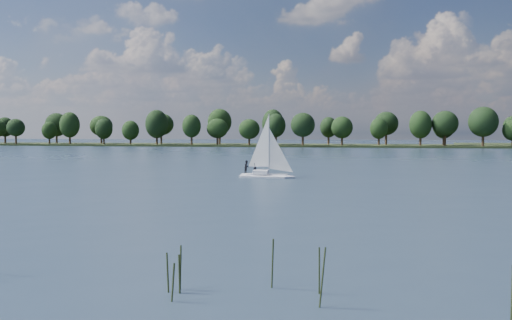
{
  "coord_description": "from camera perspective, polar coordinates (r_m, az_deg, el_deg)",
  "views": [
    {
      "loc": [
        17.87,
        -27.36,
        5.59
      ],
      "look_at": [
        3.14,
        35.96,
        2.5
      ],
      "focal_mm": 40.0,
      "sensor_mm": 36.0,
      "label": 1
    }
  ],
  "objects": [
    {
      "name": "treeline",
      "position": [
        238.08,
        4.89,
        3.31
      ],
      "size": [
        562.87,
        73.63,
        18.42
      ],
      "color": "black",
      "rests_on": "ground"
    },
    {
      "name": "ground",
      "position": [
        128.73,
        5.1,
        0.22
      ],
      "size": [
        700.0,
        700.0,
        0.0
      ],
      "primitive_type": "plane",
      "color": "#233342",
      "rests_on": "ground"
    },
    {
      "name": "far_shore",
      "position": [
        240.09,
        8.82,
        1.35
      ],
      "size": [
        660.0,
        40.0,
        1.5
      ],
      "primitive_type": "cube",
      "color": "black",
      "rests_on": "ground"
    },
    {
      "name": "sailboat",
      "position": [
        71.0,
        0.79,
        0.09
      ],
      "size": [
        6.39,
        1.99,
        8.34
      ],
      "rotation": [
        0.0,
        0.0,
        -0.03
      ],
      "color": "white",
      "rests_on": "ground"
    }
  ]
}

